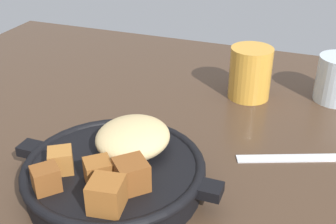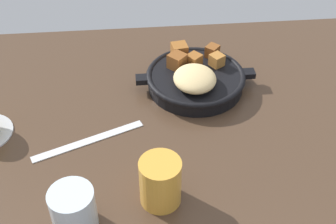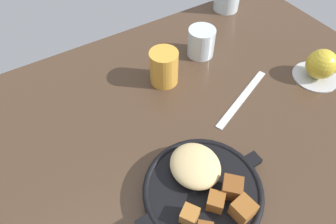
{
  "view_description": "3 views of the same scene",
  "coord_description": "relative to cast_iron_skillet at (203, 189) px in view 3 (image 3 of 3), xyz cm",
  "views": [
    {
      "loc": [
        13.7,
        -48.16,
        31.54
      ],
      "look_at": [
        -3.94,
        -0.97,
        4.11
      ],
      "focal_mm": 46.49,
      "sensor_mm": 36.0,
      "label": 1
    },
    {
      "loc": [
        6.78,
        60.79,
        57.73
      ],
      "look_at": [
        0.92,
        -1.83,
        3.2
      ],
      "focal_mm": 47.83,
      "sensor_mm": 36.0,
      "label": 2
    },
    {
      "loc": [
        -22.85,
        -29.32,
        50.48
      ],
      "look_at": [
        -3.63,
        1.87,
        6.79
      ],
      "focal_mm": 32.29,
      "sensor_mm": 36.0,
      "label": 3
    }
  ],
  "objects": [
    {
      "name": "ground_plane",
      "position": [
        5.76,
        12.84,
        -3.7
      ],
      "size": [
        110.34,
        77.05,
        2.4
      ],
      "primitive_type": "cube",
      "color": "#473323"
    },
    {
      "name": "cast_iron_skillet",
      "position": [
        0.0,
        0.0,
        0.0
      ],
      "size": [
        24.82,
        20.57,
        6.57
      ],
      "color": "black",
      "rests_on": "ground_plane"
    },
    {
      "name": "saucer_plate",
      "position": [
        41.21,
        10.29,
        -2.2
      ],
      "size": [
        10.83,
        10.83,
        0.6
      ],
      "primitive_type": "cylinder",
      "color": "#B7BABF",
      "rests_on": "ground_plane"
    },
    {
      "name": "red_apple",
      "position": [
        41.21,
        10.29,
        1.58
      ],
      "size": [
        6.96,
        6.96,
        6.96
      ],
      "primitive_type": "sphere",
      "color": "gold",
      "rests_on": "saucer_plate"
    },
    {
      "name": "butter_knife",
      "position": [
        21.57,
        14.14,
        -2.32
      ],
      "size": [
        20.28,
        9.42,
        0.36
      ],
      "primitive_type": "cube",
      "rotation": [
        0.0,
        0.0,
        0.38
      ],
      "color": "silver",
      "rests_on": "ground_plane"
    },
    {
      "name": "juice_glass_amber",
      "position": [
        9.5,
        28.45,
        1.65
      ],
      "size": [
        6.63,
        6.63,
        8.3
      ],
      "primitive_type": "cylinder",
      "color": "gold",
      "rests_on": "ground_plane"
    },
    {
      "name": "water_glass_short",
      "position": [
        22.68,
        32.12,
        1.13
      ],
      "size": [
        6.8,
        6.8,
        7.25
      ],
      "primitive_type": "cylinder",
      "color": "silver",
      "rests_on": "ground_plane"
    }
  ]
}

